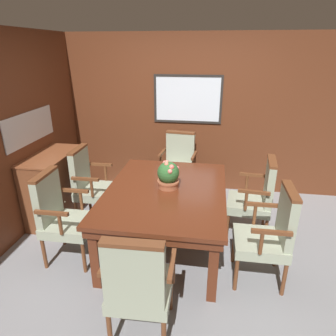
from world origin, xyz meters
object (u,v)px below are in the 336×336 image
Objects in this scene: chair_left_far at (91,183)px; dining_table at (166,196)px; chair_head_near at (139,284)px; chair_right_near at (270,233)px; chair_left_near at (61,214)px; chair_right_far at (256,196)px; chair_head_far at (178,163)px; sideboard_cabinet at (55,187)px; potted_plant at (168,175)px.

dining_table is at bearing -111.51° from chair_left_far.
chair_head_near and chair_right_near have the same top height.
chair_left_near is (0.01, -0.83, 0.00)m from chair_left_far.
dining_table is 1.12m from chair_right_far.
chair_right_far is (1.07, -0.95, 0.00)m from chair_head_far.
chair_right_far is at bearing -0.80° from sideboard_cabinet.
dining_table is 1.72× the size of chair_head_near.
potted_plant is 0.33× the size of sideboard_cabinet.
chair_head_far and chair_left_far have the same top height.
chair_right_near is 1.22m from potted_plant.
potted_plant is at bearing -67.48° from chair_left_near.
chair_right_near is 1.00× the size of chair_left_near.
chair_left_far is 1.21m from potted_plant.
chair_head_far is at bearing 29.92° from sideboard_cabinet.
chair_left_far and chair_left_near have the same top height.
potted_plant is at bearing -108.49° from chair_left_far.
chair_right_near and chair_right_far have the same top height.
potted_plant is (1.11, -0.36, 0.34)m from chair_left_far.
chair_head_near is 1.38m from chair_left_near.
chair_left_far is (-1.08, 1.69, 0.00)m from chair_head_near.
dining_table is 1.66m from sideboard_cabinet.
chair_right_far is at bearing 19.33° from dining_table.
chair_right_near is at bearing -111.17° from chair_left_far.
chair_head_far is 1.00× the size of chair_left_far.
potted_plant is at bearing -113.90° from chair_right_near.
chair_right_near is 3.21× the size of potted_plant.
chair_head_near is at bearing -52.27° from chair_right_near.
dining_table is at bearing -106.15° from potted_plant.
potted_plant is (0.04, -1.26, 0.34)m from chair_head_far.
chair_right_far is at bearing -70.45° from chair_left_near.
potted_plant is at bearing -67.68° from chair_right_far.
potted_plant reaches higher than chair_left_far.
chair_left_near is at bearing -90.50° from chair_right_near.
chair_left_far is (-2.18, 0.83, 0.00)m from chair_right_near.
dining_table is 0.25m from potted_plant.
chair_right_far is 1.06× the size of sideboard_cabinet.
chair_left_near reaches higher than sideboard_cabinet.
chair_left_near and chair_right_far have the same top height.
chair_head_far reaches higher than sideboard_cabinet.
chair_head_near is 2.01m from chair_left_far.
chair_left_near is at bearing -40.76° from chair_head_near.
chair_head_near is 1.00× the size of chair_left_far.
chair_left_near is 1.24m from potted_plant.
chair_head_near is at bearing -27.11° from chair_right_far.
potted_plant is (-1.04, -0.31, 0.34)m from chair_right_far.
chair_left_far is 0.52m from sideboard_cabinet.
sideboard_cabinet reaches higher than dining_table.
sideboard_cabinet is at bearing 167.89° from potted_plant.
potted_plant reaches higher than chair_right_far.
chair_head_near reaches higher than dining_table.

